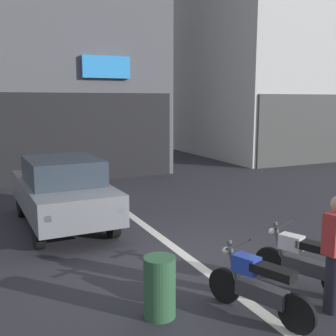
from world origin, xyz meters
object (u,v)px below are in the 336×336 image
Objects in this scene: trash_bin at (160,287)px; motorcycle_blue_row_leftmost at (258,285)px; car_grey_crossing_near at (62,190)px; person_by_motorcycles at (335,254)px; motorcycle_white_row_left_mid at (302,260)px.

motorcycle_blue_row_leftmost is at bearing -24.93° from trash_bin.
person_by_motorcycles is (2.65, -5.60, -0.03)m from car_grey_crossing_near.
trash_bin is at bearing 176.99° from motorcycle_white_row_left_mid.
motorcycle_white_row_left_mid is at bearing 78.83° from person_by_motorcycles.
motorcycle_white_row_left_mid is 0.94× the size of person_by_motorcycles.
person_by_motorcycles reaches higher than trash_bin.
trash_bin is (-2.24, 0.91, -0.43)m from person_by_motorcycles.
motorcycle_white_row_left_mid is 2.40m from trash_bin.
motorcycle_blue_row_leftmost and motorcycle_white_row_left_mid have the same top height.
motorcycle_white_row_left_mid is 0.89m from person_by_motorcycles.
motorcycle_blue_row_leftmost is 1.26m from motorcycle_white_row_left_mid.
motorcycle_blue_row_leftmost is at bearing -159.74° from motorcycle_white_row_left_mid.
car_grey_crossing_near is at bearing 95.01° from trash_bin.
motorcycle_blue_row_leftmost is 1.01× the size of motorcycle_white_row_left_mid.
person_by_motorcycles is at bearing -18.69° from motorcycle_blue_row_leftmost.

